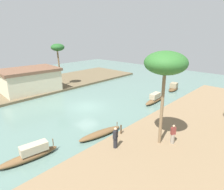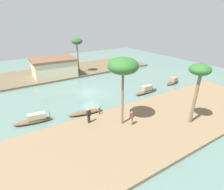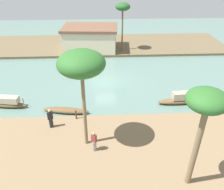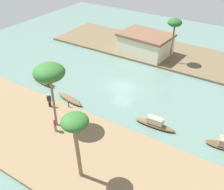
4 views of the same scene
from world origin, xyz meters
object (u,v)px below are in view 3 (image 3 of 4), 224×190
person_on_near_bank (50,119)px  sampan_upstream_small (181,99)px  sampan_downstream_large (66,110)px  person_by_mooring (94,142)px  riverside_building (90,38)px  palm_tree_right_tall (123,8)px  palm_tree_left_far (206,106)px  sampan_open_hull (7,103)px  mooring_post (76,115)px  palm_tree_left_near (81,65)px

person_on_near_bank → sampan_upstream_small: bearing=180.0°
sampan_downstream_large → person_by_mooring: 6.36m
person_on_near_bank → riverside_building: (2.77, 20.23, 0.95)m
sampan_upstream_small → palm_tree_right_tall: size_ratio=0.68×
person_on_near_bank → person_by_mooring: (3.69, -3.02, -0.09)m
sampan_downstream_large → palm_tree_left_far: bearing=-36.0°
sampan_open_hull → palm_tree_left_far: size_ratio=0.65×
sampan_open_hull → riverside_building: (7.84, 16.29, 1.67)m
person_on_near_bank → palm_tree_right_tall: (7.66, 19.45, 5.40)m
sampan_downstream_large → mooring_post: bearing=-43.6°
person_on_near_bank → palm_tree_left_near: 6.83m
palm_tree_right_tall → riverside_building: (-4.89, 0.78, -4.46)m
person_by_mooring → palm_tree_left_near: bearing=-18.9°
sampan_downstream_large → mooring_post: mooring_post is taller
sampan_upstream_small → riverside_building: size_ratio=0.54×
palm_tree_left_near → palm_tree_left_far: size_ratio=1.10×
sampan_open_hull → palm_tree_right_tall: 20.97m
riverside_building → sampan_upstream_small: bearing=-55.6°
mooring_post → sampan_downstream_large: bearing=126.9°
person_on_near_bank → palm_tree_left_near: (3.06, -2.16, 5.71)m
sampan_open_hull → person_by_mooring: person_by_mooring is taller
sampan_open_hull → sampan_downstream_large: (5.94, -1.32, -0.21)m
palm_tree_left_near → palm_tree_right_tall: size_ratio=1.06×
person_by_mooring → mooring_post: bearing=-32.9°
sampan_downstream_large → palm_tree_left_far: size_ratio=0.67×
palm_tree_left_near → person_on_near_bank: bearing=144.8°
palm_tree_left_near → palm_tree_right_tall: 22.10m
person_on_near_bank → palm_tree_right_tall: size_ratio=0.25×
person_on_near_bank → palm_tree_left_near: size_ratio=0.23×
person_on_near_bank → riverside_building: riverside_building is taller
palm_tree_left_near → palm_tree_left_far: 7.89m
sampan_open_hull → palm_tree_right_tall: size_ratio=0.63×
person_by_mooring → mooring_post: size_ratio=1.95×
palm_tree_left_near → riverside_building: 22.89m
sampan_downstream_large → person_by_mooring: person_by_mooring is taller
sampan_upstream_small → riverside_building: 19.10m
palm_tree_left_far → palm_tree_left_near: bearing=147.5°
sampan_open_hull → mooring_post: bearing=-13.2°
palm_tree_left_near → riverside_building: palm_tree_left_near is taller
palm_tree_right_tall → mooring_post: bearing=-107.1°
person_by_mooring → palm_tree_right_tall: (3.97, 22.47, 5.49)m
mooring_post → palm_tree_left_near: (1.06, -3.28, 6.11)m
sampan_downstream_large → palm_tree_left_near: bearing=-55.9°
person_on_near_bank → mooring_post: bearing=-167.8°
mooring_post → sampan_upstream_small: bearing=14.4°
person_on_near_bank → riverside_building: bearing=-114.8°
sampan_downstream_large → mooring_post: (1.13, -1.51, 0.53)m
riverside_building → person_by_mooring: bearing=-83.3°
palm_tree_left_far → palm_tree_right_tall: size_ratio=0.97×
sampan_open_hull → riverside_building: size_ratio=0.50×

